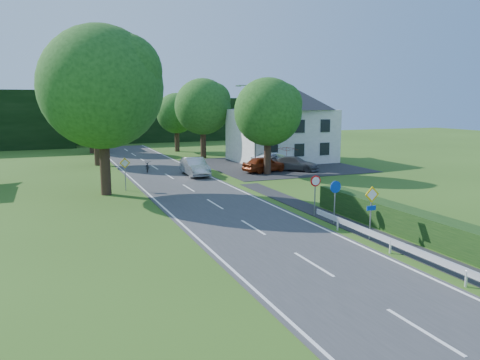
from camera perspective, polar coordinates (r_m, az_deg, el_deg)
name	(u,v)px	position (r m, az deg, el deg)	size (l,w,h in m)	color
ground	(423,332)	(14.99, 21.40, -16.89)	(160.00, 160.00, 0.00)	#315418
road	(205,198)	(31.70, -4.29, -2.25)	(7.00, 80.00, 0.04)	#37383A
parking_pad	(277,165)	(48.12, 4.52, 1.82)	(14.00, 16.00, 0.04)	black
line_edge_left	(157,202)	(30.87, -10.03, -2.64)	(0.12, 80.00, 0.01)	white
line_edge_right	(249,194)	(32.82, 1.12, -1.77)	(0.12, 80.00, 0.01)	white
line_centre	(205,198)	(31.70, -4.29, -2.20)	(0.12, 80.00, 0.01)	white
tree_main	(102,111)	(33.71, -16.42, 8.04)	(9.40, 9.40, 11.64)	#1A4414
tree_left_far	(96,123)	(49.78, -17.16, 6.62)	(7.00, 7.00, 8.58)	#1A4414
tree_right_far	(203,118)	(54.15, -4.54, 7.49)	(7.40, 7.40, 9.09)	#1A4414
tree_left_back	(91,121)	(61.78, -17.74, 6.86)	(6.60, 6.60, 8.07)	#1A4414
tree_right_back	(177,122)	(61.58, -7.72, 6.98)	(6.20, 6.20, 7.56)	#1A4414
tree_right_mid	(268,126)	(41.70, 3.40, 6.53)	(7.00, 7.00, 8.58)	#1A4414
treeline_right	(164,120)	(77.59, -9.30, 7.26)	(30.00, 5.00, 7.00)	black
house_white	(281,121)	(51.30, 5.08, 7.22)	(10.60, 8.40, 8.60)	silver
streetlight	(254,124)	(43.32, 1.72, 6.89)	(2.03, 0.18, 8.00)	gray
sign_priority_right	(371,203)	(22.82, 15.72, -2.70)	(0.78, 0.09, 2.59)	gray
sign_roundabout	(335,194)	(25.22, 11.53, -1.67)	(0.64, 0.08, 2.37)	gray
sign_speed_limit	(315,186)	(26.85, 9.17, -0.71)	(0.64, 0.11, 2.37)	gray
sign_priority_left	(125,167)	(35.20, -13.85, 1.49)	(0.78, 0.09, 2.44)	gray
moving_car	(195,167)	(41.27, -5.54, 1.64)	(1.66, 4.76, 1.57)	#B2B2B7
motorcycle	(147,166)	(44.18, -11.22, 1.69)	(0.71, 2.03, 1.07)	black
parked_car_red	(264,164)	(43.19, 2.98, 1.94)	(1.71, 4.26, 1.45)	maroon
parked_car_silver_a	(274,160)	(46.43, 4.21, 2.50)	(1.60, 4.58, 1.51)	silver
parked_car_grey	(295,164)	(44.31, 6.70, 1.99)	(1.83, 4.50, 1.31)	#525157
parasol	(287,157)	(46.13, 5.75, 2.82)	(2.31, 2.35, 2.12)	#BA2C0E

